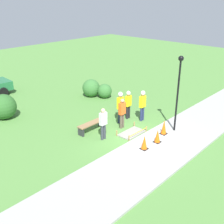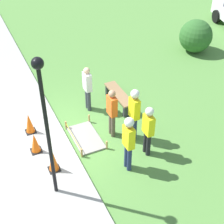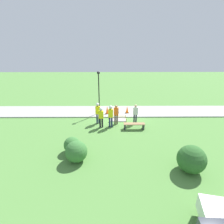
% 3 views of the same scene
% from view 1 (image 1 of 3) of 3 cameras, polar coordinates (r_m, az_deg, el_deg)
% --- Properties ---
extents(ground_plane, '(60.00, 60.00, 0.00)m').
position_cam_1_polar(ground_plane, '(15.04, 4.94, -5.49)').
color(ground_plane, '#51843D').
extents(sidewalk, '(28.00, 3.16, 0.10)m').
position_cam_1_polar(sidewalk, '(14.23, 9.97, -7.31)').
color(sidewalk, '#9E9E99').
rests_on(sidewalk, ground_plane).
extents(wet_concrete_patch, '(1.56, 0.91, 0.32)m').
position_cam_1_polar(wet_concrete_patch, '(15.56, 4.03, -4.28)').
color(wet_concrete_patch, gray).
rests_on(wet_concrete_patch, ground_plane).
extents(traffic_cone_near_patch, '(0.34, 0.34, 0.73)m').
position_cam_1_polar(traffic_cone_near_patch, '(13.80, 6.59, -6.14)').
color(traffic_cone_near_patch, black).
rests_on(traffic_cone_near_patch, sidewalk).
extents(traffic_cone_far_patch, '(0.34, 0.34, 0.70)m').
position_cam_1_polar(traffic_cone_far_patch, '(14.51, 9.22, -4.86)').
color(traffic_cone_far_patch, black).
rests_on(traffic_cone_far_patch, sidewalk).
extents(traffic_cone_sidewalk_edge, '(0.34, 0.34, 0.80)m').
position_cam_1_polar(traffic_cone_sidewalk_edge, '(15.38, 10.50, -3.06)').
color(traffic_cone_sidewalk_edge, black).
rests_on(traffic_cone_sidewalk_edge, sidewalk).
extents(park_bench, '(1.74, 0.44, 0.51)m').
position_cam_1_polar(park_bench, '(15.71, -4.21, -2.70)').
color(park_bench, '#2D2D33').
rests_on(park_bench, ground_plane).
extents(worker_supervisor, '(0.40, 0.28, 1.91)m').
position_cam_1_polar(worker_supervisor, '(16.76, 6.22, 1.90)').
color(worker_supervisor, navy).
rests_on(worker_supervisor, ground_plane).
extents(worker_assistant, '(0.40, 0.28, 1.93)m').
position_cam_1_polar(worker_assistant, '(16.39, 1.70, 1.60)').
color(worker_assistant, navy).
rests_on(worker_assistant, ground_plane).
extents(worker_trainee, '(0.40, 0.26, 1.78)m').
position_cam_1_polar(worker_trainee, '(17.04, 3.32, 1.99)').
color(worker_trainee, black).
rests_on(worker_trainee, ground_plane).
extents(bystander_in_orange_shirt, '(0.40, 0.23, 1.78)m').
position_cam_1_polar(bystander_in_orange_shirt, '(15.79, 2.06, 0.09)').
color(bystander_in_orange_shirt, brown).
rests_on(bystander_in_orange_shirt, ground_plane).
extents(bystander_in_gray_shirt, '(0.40, 0.23, 1.75)m').
position_cam_1_polar(bystander_in_gray_shirt, '(14.54, -1.81, -2.05)').
color(bystander_in_gray_shirt, '#383D47').
rests_on(bystander_in_gray_shirt, ground_plane).
extents(lamppost_near, '(0.28, 0.28, 4.16)m').
position_cam_1_polar(lamppost_near, '(15.10, 13.38, 5.62)').
color(lamppost_near, black).
rests_on(lamppost_near, sidewalk).
extents(shrub_rounded_near, '(1.31, 1.31, 1.31)m').
position_cam_1_polar(shrub_rounded_near, '(21.02, -4.25, 4.89)').
color(shrub_rounded_near, '#387033').
rests_on(shrub_rounded_near, ground_plane).
extents(shrub_rounded_mid, '(1.05, 1.05, 1.05)m').
position_cam_1_polar(shrub_rounded_mid, '(20.72, -1.50, 4.30)').
color(shrub_rounded_mid, '#387033').
rests_on(shrub_rounded_mid, ground_plane).
extents(shrub_rounded_far, '(1.55, 1.55, 1.55)m').
position_cam_1_polar(shrub_rounded_far, '(18.34, -21.17, 1.01)').
color(shrub_rounded_far, '#2D6028').
rests_on(shrub_rounded_far, ground_plane).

